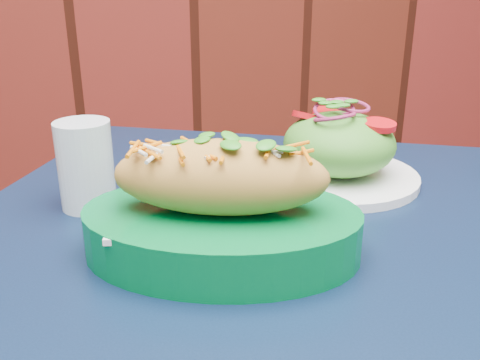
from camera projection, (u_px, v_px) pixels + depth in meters
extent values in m
cube|color=black|center=(295.00, 255.00, 0.58)|extent=(1.06, 1.06, 0.03)
cylinder|color=black|center=(143.00, 324.00, 1.08)|extent=(0.04, 0.04, 0.72)
cube|color=white|center=(221.00, 214.00, 0.54)|extent=(0.23, 0.16, 0.01)
ellipsoid|color=#C0903C|center=(221.00, 177.00, 0.52)|extent=(0.23, 0.14, 0.07)
cylinder|color=white|center=(337.00, 176.00, 0.74)|extent=(0.22, 0.22, 0.01)
ellipsoid|color=#4C992D|center=(339.00, 144.00, 0.73)|extent=(0.15, 0.15, 0.08)
cylinder|color=red|center=(379.00, 121.00, 0.69)|extent=(0.04, 0.04, 0.01)
cylinder|color=red|center=(308.00, 113.00, 0.73)|extent=(0.04, 0.04, 0.01)
cylinder|color=red|center=(328.00, 109.00, 0.75)|extent=(0.04, 0.04, 0.01)
torus|color=#992156|center=(341.00, 110.00, 0.71)|extent=(0.06, 0.06, 0.01)
torus|color=#992156|center=(342.00, 107.00, 0.71)|extent=(0.06, 0.06, 0.01)
torus|color=#992156|center=(342.00, 104.00, 0.71)|extent=(0.06, 0.06, 0.01)
cylinder|color=silver|center=(86.00, 165.00, 0.64)|extent=(0.07, 0.07, 0.11)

